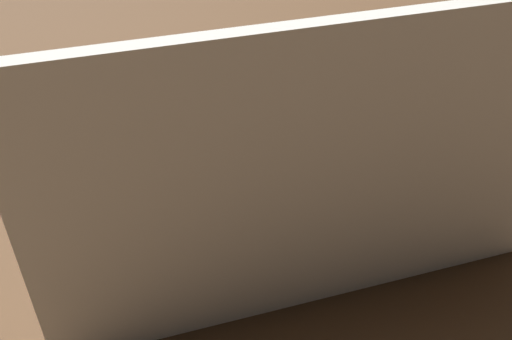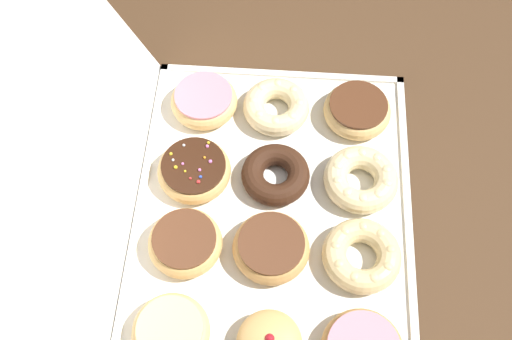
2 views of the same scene
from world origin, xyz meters
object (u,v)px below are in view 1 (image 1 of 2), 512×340
object	(u,v)px
pink_frosted_donut_0	(340,112)
chocolate_frosted_donut_3	(93,153)
jelly_filled_donut_4	(376,150)
pink_frosted_donut_11	(119,267)
cruller_donut_7	(107,206)
chocolate_frosted_donut_5	(289,169)
cruller_donut_2	(180,137)
cruller_donut_1	(260,124)
sprinkle_donut_10	(232,243)
glazed_ring_donut_8	(421,204)
chocolate_cake_ring_donut_6	(204,188)
chocolate_frosted_donut_9	(327,222)
napkin_stack	(484,143)
donut_box	(248,192)

from	to	relation	value
pink_frosted_donut_0	chocolate_frosted_donut_3	bearing A→B (deg)	0.35
jelly_filled_donut_4	pink_frosted_donut_0	bearing A→B (deg)	-90.30
pink_frosted_donut_11	cruller_donut_7	bearing A→B (deg)	-91.78
chocolate_frosted_donut_5	pink_frosted_donut_11	xyz separation A→B (m)	(0.26, 0.13, -0.00)
cruller_donut_2	cruller_donut_1	bearing A→B (deg)	179.74
chocolate_frosted_donut_5	sprinkle_donut_10	bearing A→B (deg)	46.62
cruller_donut_2	sprinkle_donut_10	bearing A→B (deg)	90.28
glazed_ring_donut_8	pink_frosted_donut_11	xyz separation A→B (m)	(0.40, -0.00, 0.00)
pink_frosted_donut_0	cruller_donut_2	distance (m)	0.27
chocolate_cake_ring_donut_6	pink_frosted_donut_11	size ratio (longest dim) A/B	0.96
cruller_donut_1	chocolate_cake_ring_donut_6	world-z (taller)	cruller_donut_1
jelly_filled_donut_4	chocolate_frosted_donut_9	size ratio (longest dim) A/B	0.81
pink_frosted_donut_0	chocolate_frosted_donut_5	xyz separation A→B (m)	(0.14, 0.13, 0.00)
chocolate_cake_ring_donut_6	napkin_stack	xyz separation A→B (m)	(-0.45, -0.00, -0.02)
chocolate_frosted_donut_9	sprinkle_donut_10	xyz separation A→B (m)	(0.13, 0.00, -0.00)
pink_frosted_donut_0	cruller_donut_1	xyz separation A→B (m)	(0.14, -0.00, 0.00)
cruller_donut_1	jelly_filled_donut_4	size ratio (longest dim) A/B	1.30
chocolate_frosted_donut_9	chocolate_frosted_donut_5	bearing A→B (deg)	-89.55
pink_frosted_donut_0	pink_frosted_donut_11	xyz separation A→B (m)	(0.40, 0.27, 0.00)
chocolate_frosted_donut_3	chocolate_frosted_donut_5	bearing A→B (deg)	153.01
sprinkle_donut_10	napkin_stack	xyz separation A→B (m)	(-0.45, -0.13, -0.02)
jelly_filled_donut_4	chocolate_frosted_donut_9	xyz separation A→B (m)	(0.14, 0.14, -0.00)
cruller_donut_7	sprinkle_donut_10	distance (m)	0.18
pink_frosted_donut_0	jelly_filled_donut_4	size ratio (longest dim) A/B	1.27
chocolate_frosted_donut_9	sprinkle_donut_10	bearing A→B (deg)	0.50
chocolate_frosted_donut_9	sprinkle_donut_10	world-z (taller)	sprinkle_donut_10
pink_frosted_donut_0	napkin_stack	size ratio (longest dim) A/B	0.87
chocolate_cake_ring_donut_6	glazed_ring_donut_8	bearing A→B (deg)	153.76
cruller_donut_2	cruller_donut_7	xyz separation A→B (m)	(0.13, 0.14, -0.00)
cruller_donut_2	jelly_filled_donut_4	size ratio (longest dim) A/B	1.31
cruller_donut_2	pink_frosted_donut_11	distance (m)	0.30
chocolate_frosted_donut_3	chocolate_frosted_donut_9	xyz separation A→B (m)	(-0.26, 0.26, -0.00)
glazed_ring_donut_8	cruller_donut_7	bearing A→B (deg)	-18.02
cruller_donut_2	sprinkle_donut_10	distance (m)	0.27
pink_frosted_donut_0	chocolate_frosted_donut_9	distance (m)	0.30
pink_frosted_donut_11	napkin_stack	size ratio (longest dim) A/B	0.86
cruller_donut_7	glazed_ring_donut_8	size ratio (longest dim) A/B	1.03
jelly_filled_donut_4	pink_frosted_donut_11	xyz separation A→B (m)	(0.40, 0.14, -0.00)
donut_box	cruller_donut_1	xyz separation A→B (m)	(-0.07, -0.14, 0.02)
chocolate_frosted_donut_3	cruller_donut_7	size ratio (longest dim) A/B	1.01
chocolate_frosted_donut_3	sprinkle_donut_10	world-z (taller)	sprinkle_donut_10
cruller_donut_1	sprinkle_donut_10	bearing A→B (deg)	64.42
chocolate_frosted_donut_9	pink_frosted_donut_0	bearing A→B (deg)	-117.89
chocolate_frosted_donut_5	chocolate_cake_ring_donut_6	distance (m)	0.13
sprinkle_donut_10	pink_frosted_donut_11	world-z (taller)	sprinkle_donut_10
chocolate_frosted_donut_5	chocolate_frosted_donut_3	bearing A→B (deg)	-26.99
cruller_donut_1	chocolate_frosted_donut_5	size ratio (longest dim) A/B	1.02
chocolate_cake_ring_donut_6	pink_frosted_donut_11	world-z (taller)	pink_frosted_donut_11
chocolate_frosted_donut_3	sprinkle_donut_10	xyz separation A→B (m)	(-0.13, 0.26, -0.00)
sprinkle_donut_10	cruller_donut_7	bearing A→B (deg)	-43.28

